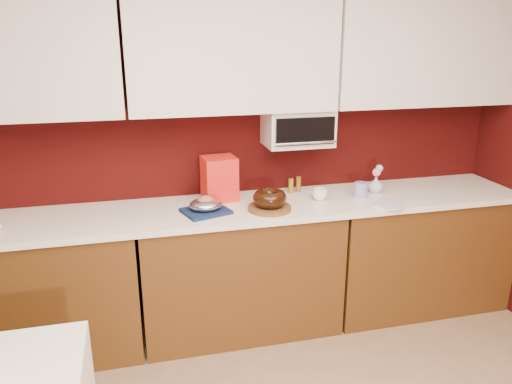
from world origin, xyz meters
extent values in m
cube|color=#370807|center=(0.00, 2.25, 1.25)|extent=(4.00, 0.02, 2.50)
cube|color=#553211|center=(-1.33, 1.94, 0.43)|extent=(1.31, 0.58, 0.86)
cube|color=#553211|center=(0.00, 1.94, 0.43)|extent=(1.31, 0.58, 0.86)
cube|color=#553211|center=(1.33, 1.94, 0.43)|extent=(1.31, 0.58, 0.86)
cube|color=white|center=(0.00, 1.94, 0.88)|extent=(4.00, 0.62, 0.04)
cube|color=white|center=(-1.33, 2.08, 1.85)|extent=(1.31, 0.33, 0.70)
cube|color=white|center=(0.00, 2.08, 1.85)|extent=(1.31, 0.33, 0.70)
cube|color=white|center=(1.33, 2.08, 1.85)|extent=(1.31, 0.33, 0.70)
cube|color=white|center=(0.45, 2.10, 1.38)|extent=(0.45, 0.30, 0.25)
cube|color=black|center=(0.45, 1.94, 1.38)|extent=(0.40, 0.02, 0.18)
cylinder|color=silver|center=(0.45, 1.93, 1.30)|extent=(0.42, 0.02, 0.02)
cylinder|color=brown|center=(0.18, 1.82, 0.91)|extent=(0.29, 0.29, 0.03)
torus|color=black|center=(0.18, 1.82, 0.98)|extent=(0.27, 0.27, 0.09)
cube|color=#132248|center=(-0.23, 1.86, 0.91)|extent=(0.33, 0.30, 0.02)
ellipsoid|color=silver|center=(-0.23, 1.86, 0.96)|extent=(0.21, 0.18, 0.08)
ellipsoid|color=#AF6C50|center=(-0.23, 1.86, 0.98)|extent=(0.12, 0.10, 0.07)
cube|color=red|center=(-0.10, 2.10, 1.05)|extent=(0.24, 0.22, 0.30)
cylinder|color=black|center=(0.26, 2.07, 0.92)|extent=(0.22, 0.22, 0.03)
imported|color=white|center=(0.56, 1.93, 0.95)|extent=(0.10, 0.10, 0.10)
cylinder|color=#1C2E9C|center=(0.85, 1.91, 0.95)|extent=(0.11, 0.11, 0.11)
imported|color=silver|center=(1.01, 1.99, 0.97)|extent=(0.11, 0.11, 0.13)
sphere|color=pink|center=(1.01, 1.99, 1.05)|extent=(0.06, 0.06, 0.06)
sphere|color=#95BCEF|center=(1.04, 2.01, 1.07)|extent=(0.05, 0.05, 0.05)
cylinder|color=white|center=(0.96, 1.71, 0.91)|extent=(0.24, 0.24, 0.01)
cylinder|color=olive|center=(0.42, 2.12, 0.95)|extent=(0.04, 0.04, 0.10)
cylinder|color=brown|center=(0.48, 2.13, 0.96)|extent=(0.04, 0.04, 0.11)
camera|label=1|loc=(-0.64, -1.09, 1.99)|focal=35.00mm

